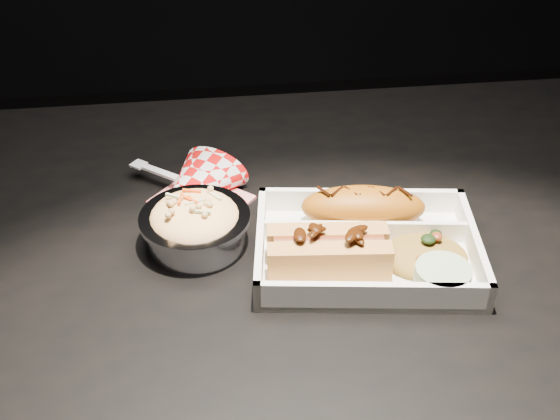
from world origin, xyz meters
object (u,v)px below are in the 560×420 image
object	(u,v)px
dining_table	(318,300)
hotdog	(328,250)
fried_pastry	(363,207)
napkin_fork	(193,186)
food_tray	(366,251)
foil_coleslaw_cup	(195,223)

from	to	relation	value
dining_table	hotdog	xyz separation A→B (m)	(-0.00, -0.05, 0.12)
fried_pastry	napkin_fork	size ratio (longest dim) A/B	0.91
dining_table	fried_pastry	distance (m)	0.14
dining_table	fried_pastry	bearing A→B (deg)	22.46
fried_pastry	dining_table	bearing A→B (deg)	-157.54
food_tray	hotdog	bearing A→B (deg)	-149.23
dining_table	hotdog	distance (m)	0.13
food_tray	foil_coleslaw_cup	world-z (taller)	foil_coleslaw_cup
food_tray	fried_pastry	bearing A→B (deg)	90.00
food_tray	foil_coleslaw_cup	size ratio (longest dim) A/B	2.12
food_tray	napkin_fork	world-z (taller)	napkin_fork
foil_coleslaw_cup	dining_table	bearing A→B (deg)	-7.03
dining_table	foil_coleslaw_cup	distance (m)	0.19
food_tray	foil_coleslaw_cup	distance (m)	0.20
hotdog	foil_coleslaw_cup	size ratio (longest dim) A/B	1.09
hotdog	foil_coleslaw_cup	world-z (taller)	foil_coleslaw_cup
fried_pastry	foil_coleslaw_cup	size ratio (longest dim) A/B	1.16
dining_table	fried_pastry	world-z (taller)	fried_pastry
food_tray	foil_coleslaw_cup	xyz separation A→B (m)	(-0.19, 0.05, 0.02)
food_tray	napkin_fork	size ratio (longest dim) A/B	1.66
dining_table	fried_pastry	xyz separation A→B (m)	(0.06, 0.02, 0.12)
foil_coleslaw_cup	napkin_fork	bearing A→B (deg)	90.76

